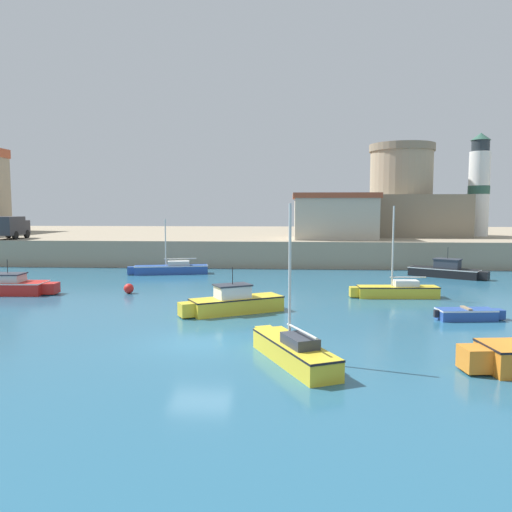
{
  "coord_description": "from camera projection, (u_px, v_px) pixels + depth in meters",
  "views": [
    {
      "loc": [
        3.59,
        -19.58,
        5.39
      ],
      "look_at": [
        1.15,
        16.33,
        2.0
      ],
      "focal_mm": 35.0,
      "sensor_mm": 36.0,
      "label": 1
    }
  ],
  "objects": [
    {
      "name": "sailboat_blue_6",
      "position": [
        171.0,
        269.0,
        41.53
      ],
      "size": [
        6.63,
        2.58,
        4.6
      ],
      "color": "#284C9E",
      "rests_on": "ground"
    },
    {
      "name": "sailboat_yellow_7",
      "position": [
        293.0,
        350.0,
        17.52
      ],
      "size": [
        3.16,
        5.32,
        5.59
      ],
      "color": "yellow",
      "rests_on": "ground"
    },
    {
      "name": "mooring_buoy",
      "position": [
        129.0,
        289.0,
        31.94
      ],
      "size": [
        0.64,
        0.64,
        0.64
      ],
      "primitive_type": "sphere",
      "color": "red",
      "rests_on": "ground"
    },
    {
      "name": "motorboat_red_2",
      "position": [
        7.0,
        286.0,
        31.69
      ],
      "size": [
        6.05,
        2.11,
        2.23
      ],
      "color": "red",
      "rests_on": "ground"
    },
    {
      "name": "truck_on_quay",
      "position": [
        10.0,
        227.0,
        49.14
      ],
      "size": [
        2.34,
        4.4,
        2.2
      ],
      "color": "#333338",
      "rests_on": "quay_seawall"
    },
    {
      "name": "sailboat_yellow_1",
      "position": [
        397.0,
        290.0,
        30.48
      ],
      "size": [
        5.41,
        1.44,
        5.58
      ],
      "color": "yellow",
      "rests_on": "ground"
    },
    {
      "name": "ground_plane",
      "position": [
        200.0,
        343.0,
        20.2
      ],
      "size": [
        200.0,
        200.0,
        0.0
      ],
      "primitive_type": "plane",
      "color": "#28607F"
    },
    {
      "name": "lighthouse",
      "position": [
        479.0,
        187.0,
        53.94
      ],
      "size": [
        2.25,
        2.25,
        11.09
      ],
      "color": "silver",
      "rests_on": "quay_seawall"
    },
    {
      "name": "fortress",
      "position": [
        400.0,
        205.0,
        56.05
      ],
      "size": [
        12.07,
        12.07,
        10.09
      ],
      "color": "gray",
      "rests_on": "quay_seawall"
    },
    {
      "name": "motorboat_black_4",
      "position": [
        446.0,
        271.0,
        39.54
      ],
      "size": [
        5.7,
        4.27,
        2.39
      ],
      "color": "black",
      "rests_on": "ground"
    },
    {
      "name": "dinghy_blue_3",
      "position": [
        468.0,
        314.0,
        24.35
      ],
      "size": [
        3.45,
        1.39,
        0.62
      ],
      "color": "#284C9E",
      "rests_on": "ground"
    },
    {
      "name": "quay_seawall",
      "position": [
        262.0,
        241.0,
        65.04
      ],
      "size": [
        120.0,
        40.0,
        2.46
      ],
      "primitive_type": "cube",
      "color": "gray",
      "rests_on": "ground"
    },
    {
      "name": "harbor_shed_near_wharf",
      "position": [
        334.0,
        216.0,
        49.72
      ],
      "size": [
        8.27,
        7.11,
        4.47
      ],
      "color": "#BCB29E",
      "rests_on": "quay_seawall"
    },
    {
      "name": "motorboat_yellow_8",
      "position": [
        234.0,
        302.0,
        25.94
      ],
      "size": [
        5.38,
        3.76,
        2.41
      ],
      "color": "yellow",
      "rests_on": "ground"
    }
  ]
}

